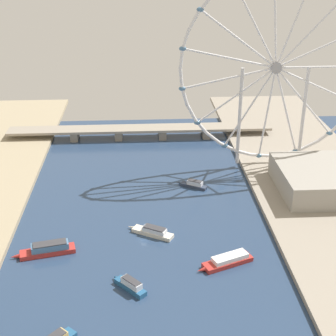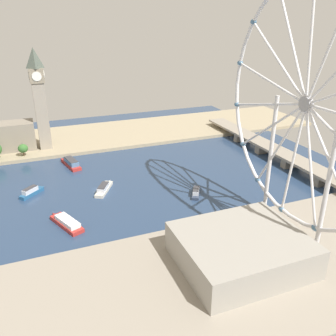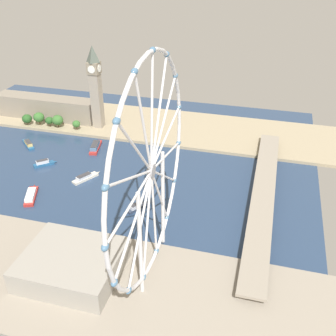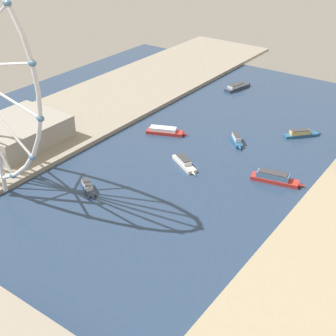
# 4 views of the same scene
# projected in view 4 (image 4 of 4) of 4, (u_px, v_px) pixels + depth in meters

# --- Properties ---
(ground_plane) EXTENTS (404.47, 404.47, 0.00)m
(ground_plane) POSITION_uv_depth(u_px,v_px,m) (196.00, 164.00, 306.39)
(ground_plane) COLOR navy
(riverbank_right) EXTENTS (90.00, 520.00, 3.00)m
(riverbank_right) POSITION_uv_depth(u_px,v_px,m) (68.00, 118.00, 364.95)
(riverbank_right) COLOR gray
(riverbank_right) RESTS_ON ground_plane
(riverside_hall) EXTENTS (49.80, 58.16, 15.24)m
(riverside_hall) POSITION_uv_depth(u_px,v_px,m) (19.00, 131.00, 323.79)
(riverside_hall) COLOR gray
(riverside_hall) RESTS_ON riverbank_right
(tour_boat_0) EXTENTS (12.93, 31.83, 5.16)m
(tour_boat_0) POSITION_uv_depth(u_px,v_px,m) (237.00, 87.00, 422.94)
(tour_boat_0) COLOR #2D384C
(tour_boat_0) RESTS_ON ground_plane
(tour_boat_1) EXTENTS (17.09, 18.31, 6.00)m
(tour_boat_1) POSITION_uv_depth(u_px,v_px,m) (237.00, 140.00, 330.85)
(tour_boat_1) COLOR #235684
(tour_boat_1) RESTS_ON ground_plane
(tour_boat_2) EXTENTS (20.10, 13.38, 5.07)m
(tour_boat_2) POSITION_uv_depth(u_px,v_px,m) (88.00, 187.00, 278.26)
(tour_boat_2) COLOR #2D384C
(tour_boat_2) RESTS_ON ground_plane
(tour_boat_3) EXTENTS (26.40, 17.41, 5.16)m
(tour_boat_3) POSITION_uv_depth(u_px,v_px,m) (184.00, 163.00, 303.89)
(tour_boat_3) COLOR beige
(tour_boat_3) RESTS_ON ground_plane
(tour_boat_4) EXTENTS (22.69, 24.23, 5.08)m
(tour_boat_4) POSITION_uv_depth(u_px,v_px,m) (301.00, 134.00, 340.57)
(tour_boat_4) COLOR #235684
(tour_boat_4) RESTS_ON ground_plane
(tour_boat_5) EXTENTS (33.60, 13.45, 6.37)m
(tour_boat_5) POSITION_uv_depth(u_px,v_px,m) (275.00, 178.00, 286.21)
(tour_boat_5) COLOR #B22D28
(tour_boat_5) RESTS_ON ground_plane
(tour_boat_6) EXTENTS (30.65, 17.17, 4.90)m
(tour_boat_6) POSITION_uv_depth(u_px,v_px,m) (165.00, 131.00, 343.94)
(tour_boat_6) COLOR #B22D28
(tour_boat_6) RESTS_ON ground_plane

